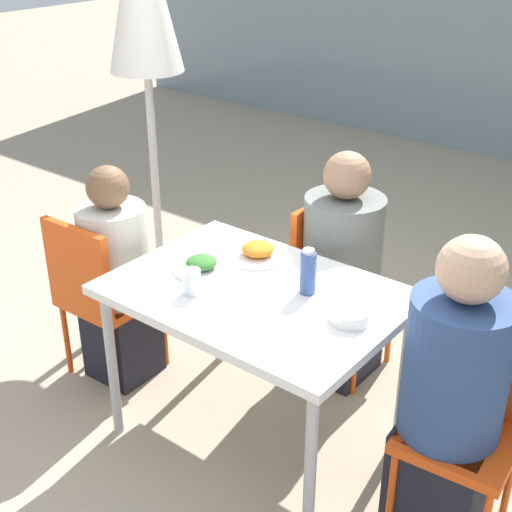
{
  "coord_description": "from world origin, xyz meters",
  "views": [
    {
      "loc": [
        1.52,
        -1.94,
        2.16
      ],
      "look_at": [
        0.0,
        0.0,
        0.91
      ],
      "focal_mm": 50.0,
      "sensor_mm": 36.0,
      "label": 1
    }
  ],
  "objects_px": {
    "chair_left": "(98,289)",
    "person_right": "(451,400)",
    "person_far": "(342,276)",
    "bottle": "(308,272)",
    "person_left": "(117,282)",
    "salad_bowl": "(350,315)",
    "chair_far": "(333,274)",
    "chair_right": "(470,408)",
    "closed_umbrella": "(143,4)",
    "drinking_cup": "(192,282)"
  },
  "relations": [
    {
      "from": "chair_right",
      "to": "bottle",
      "type": "xyz_separation_m",
      "value": [
        -0.69,
        -0.05,
        0.35
      ]
    },
    {
      "from": "person_left",
      "to": "salad_bowl",
      "type": "relative_size",
      "value": 7.29
    },
    {
      "from": "chair_right",
      "to": "person_far",
      "type": "xyz_separation_m",
      "value": [
        -0.86,
        0.5,
        0.04
      ]
    },
    {
      "from": "chair_left",
      "to": "closed_umbrella",
      "type": "bearing_deg",
      "value": 114.86
    },
    {
      "from": "person_right",
      "to": "salad_bowl",
      "type": "relative_size",
      "value": 7.99
    },
    {
      "from": "chair_left",
      "to": "bottle",
      "type": "height_order",
      "value": "bottle"
    },
    {
      "from": "drinking_cup",
      "to": "person_far",
      "type": "bearing_deg",
      "value": 77.65
    },
    {
      "from": "chair_right",
      "to": "person_right",
      "type": "distance_m",
      "value": 0.12
    },
    {
      "from": "chair_right",
      "to": "person_right",
      "type": "height_order",
      "value": "person_right"
    },
    {
      "from": "person_left",
      "to": "chair_right",
      "type": "xyz_separation_m",
      "value": [
        1.69,
        0.17,
        -0.02
      ]
    },
    {
      "from": "person_far",
      "to": "drinking_cup",
      "type": "distance_m",
      "value": 0.9
    },
    {
      "from": "person_left",
      "to": "person_right",
      "type": "bearing_deg",
      "value": 1.7
    },
    {
      "from": "closed_umbrella",
      "to": "bottle",
      "type": "bearing_deg",
      "value": -21.7
    },
    {
      "from": "person_right",
      "to": "person_left",
      "type": "bearing_deg",
      "value": -1.7
    },
    {
      "from": "chair_left",
      "to": "person_far",
      "type": "distance_m",
      "value": 1.16
    },
    {
      "from": "person_right",
      "to": "bottle",
      "type": "relative_size",
      "value": 6.3
    },
    {
      "from": "chair_right",
      "to": "person_right",
      "type": "xyz_separation_m",
      "value": [
        -0.04,
        -0.08,
        0.07
      ]
    },
    {
      "from": "person_far",
      "to": "salad_bowl",
      "type": "relative_size",
      "value": 7.67
    },
    {
      "from": "chair_right",
      "to": "bottle",
      "type": "bearing_deg",
      "value": -0.95
    },
    {
      "from": "chair_far",
      "to": "bottle",
      "type": "xyz_separation_m",
      "value": [
        0.25,
        -0.6,
        0.35
      ]
    },
    {
      "from": "chair_left",
      "to": "drinking_cup",
      "type": "xyz_separation_m",
      "value": [
        0.69,
        -0.08,
        0.31
      ]
    },
    {
      "from": "person_right",
      "to": "bottle",
      "type": "distance_m",
      "value": 0.71
    },
    {
      "from": "bottle",
      "to": "chair_far",
      "type": "bearing_deg",
      "value": 112.69
    },
    {
      "from": "chair_right",
      "to": "bottle",
      "type": "distance_m",
      "value": 0.78
    },
    {
      "from": "bottle",
      "to": "drinking_cup",
      "type": "distance_m",
      "value": 0.46
    },
    {
      "from": "chair_left",
      "to": "chair_far",
      "type": "relative_size",
      "value": 1.0
    },
    {
      "from": "closed_umbrella",
      "to": "bottle",
      "type": "height_order",
      "value": "closed_umbrella"
    },
    {
      "from": "chair_left",
      "to": "person_left",
      "type": "xyz_separation_m",
      "value": [
        0.05,
        0.08,
        0.02
      ]
    },
    {
      "from": "closed_umbrella",
      "to": "bottle",
      "type": "xyz_separation_m",
      "value": [
        1.43,
        -0.57,
        -0.82
      ]
    },
    {
      "from": "chair_right",
      "to": "chair_left",
      "type": "bearing_deg",
      "value": 3.55
    },
    {
      "from": "chair_right",
      "to": "chair_far",
      "type": "relative_size",
      "value": 1.0
    },
    {
      "from": "chair_right",
      "to": "chair_far",
      "type": "bearing_deg",
      "value": -35.21
    },
    {
      "from": "person_left",
      "to": "person_right",
      "type": "distance_m",
      "value": 1.65
    },
    {
      "from": "salad_bowl",
      "to": "bottle",
      "type": "bearing_deg",
      "value": 161.84
    },
    {
      "from": "drinking_cup",
      "to": "chair_far",
      "type": "bearing_deg",
      "value": 83.39
    },
    {
      "from": "chair_far",
      "to": "bottle",
      "type": "bearing_deg",
      "value": 22.93
    },
    {
      "from": "chair_far",
      "to": "salad_bowl",
      "type": "bearing_deg",
      "value": 36.25
    },
    {
      "from": "closed_umbrella",
      "to": "chair_left",
      "type": "bearing_deg",
      "value": -63.74
    },
    {
      "from": "person_left",
      "to": "closed_umbrella",
      "type": "distance_m",
      "value": 1.41
    },
    {
      "from": "chair_far",
      "to": "closed_umbrella",
      "type": "bearing_deg",
      "value": -88.19
    },
    {
      "from": "salad_bowl",
      "to": "closed_umbrella",
      "type": "bearing_deg",
      "value": 158.81
    },
    {
      "from": "chair_left",
      "to": "chair_far",
      "type": "height_order",
      "value": "same"
    },
    {
      "from": "drinking_cup",
      "to": "salad_bowl",
      "type": "relative_size",
      "value": 0.69
    },
    {
      "from": "person_right",
      "to": "salad_bowl",
      "type": "bearing_deg",
      "value": 1.11
    },
    {
      "from": "person_left",
      "to": "person_far",
      "type": "relative_size",
      "value": 0.95
    },
    {
      "from": "chair_right",
      "to": "closed_umbrella",
      "type": "height_order",
      "value": "closed_umbrella"
    },
    {
      "from": "person_left",
      "to": "bottle",
      "type": "xyz_separation_m",
      "value": [
        1.0,
        0.13,
        0.33
      ]
    },
    {
      "from": "person_far",
      "to": "chair_left",
      "type": "bearing_deg",
      "value": -48.8
    },
    {
      "from": "chair_left",
      "to": "person_right",
      "type": "bearing_deg",
      "value": 4.36
    },
    {
      "from": "person_left",
      "to": "bottle",
      "type": "bearing_deg",
      "value": 5.86
    }
  ]
}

